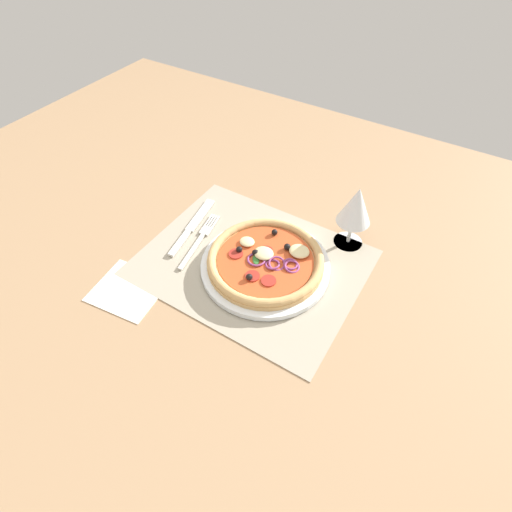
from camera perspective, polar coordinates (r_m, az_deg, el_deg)
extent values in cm
cube|color=#9E7A56|center=(86.85, -0.55, -1.49)|extent=(190.00, 140.00, 2.40)
cube|color=#A39984|center=(85.81, -0.56, -0.87)|extent=(45.24, 35.63, 0.40)
cylinder|color=white|center=(83.99, 1.29, -1.41)|extent=(26.87, 26.87, 1.27)
cylinder|color=tan|center=(83.15, 1.30, -0.89)|extent=(24.12, 24.12, 1.00)
torus|color=tan|center=(82.51, 1.31, -0.49)|extent=(23.99, 23.99, 1.80)
cylinder|color=#C64C23|center=(82.66, 1.31, -0.59)|extent=(19.78, 19.78, 0.30)
ellipsoid|color=beige|center=(85.43, -1.27, 2.03)|extent=(3.27, 2.94, 0.98)
ellipsoid|color=beige|center=(82.91, 1.10, 0.39)|extent=(4.16, 3.75, 1.25)
ellipsoid|color=beige|center=(83.74, 6.12, 0.68)|extent=(4.32, 3.89, 1.30)
sphere|color=black|center=(87.32, 2.63, 3.37)|extent=(1.34, 1.34, 1.34)
sphere|color=black|center=(84.33, 4.43, 1.31)|extent=(1.40, 1.40, 1.40)
sphere|color=black|center=(83.69, -2.39, 0.94)|extent=(1.31, 1.31, 1.31)
sphere|color=black|center=(82.80, -0.13, 0.35)|extent=(1.32, 1.32, 1.32)
sphere|color=black|center=(78.61, -0.97, -2.99)|extent=(1.35, 1.35, 1.35)
sphere|color=black|center=(82.92, -0.23, 0.41)|extent=(1.26, 1.26, 1.26)
torus|color=#8E3D75|center=(82.24, 0.07, -0.49)|extent=(3.94, 3.94, 0.66)
torus|color=#8E3D75|center=(81.27, 5.09, -1.49)|extent=(3.27, 3.23, 1.25)
torus|color=#8E3D75|center=(81.39, 2.35, -1.20)|extent=(3.11, 3.08, 1.00)
torus|color=#8E3D75|center=(81.69, 4.90, -1.14)|extent=(3.10, 3.07, 0.80)
torus|color=#8E3D75|center=(81.66, 3.01, -1.02)|extent=(3.66, 3.58, 1.58)
cylinder|color=#A3281E|center=(83.94, 1.40, 0.66)|extent=(3.12, 3.12, 0.30)
cylinder|color=#A3281E|center=(83.56, -2.87, 0.32)|extent=(2.98, 2.98, 0.30)
cylinder|color=#A3281E|center=(79.47, -0.50, -2.83)|extent=(2.92, 2.92, 0.30)
cylinder|color=#A3281E|center=(78.73, 1.78, -3.50)|extent=(3.00, 3.00, 0.30)
ellipsoid|color=#2D6B28|center=(83.66, 1.18, 0.51)|extent=(3.06, 2.05, 0.30)
ellipsoid|color=#2D6B28|center=(83.59, 1.80, 0.44)|extent=(2.29, 3.11, 0.30)
ellipsoid|color=#2D6B28|center=(82.30, -0.01, -0.49)|extent=(2.76, 3.10, 0.30)
cube|color=silver|center=(88.52, -9.03, 0.69)|extent=(3.00, 11.13, 0.44)
cube|color=silver|center=(92.66, -7.12, 3.56)|extent=(2.64, 2.89, 0.44)
cube|color=silver|center=(94.53, -5.74, 4.77)|extent=(1.13, 4.30, 0.44)
cube|color=silver|center=(94.74, -6.07, 4.85)|extent=(1.13, 4.30, 0.44)
cube|color=silver|center=(94.96, -6.39, 4.94)|extent=(1.13, 4.30, 0.44)
cube|color=silver|center=(95.18, -6.72, 5.02)|extent=(1.13, 4.30, 0.44)
cube|color=silver|center=(90.68, -10.69, 1.87)|extent=(2.78, 8.50, 0.62)
cube|color=silver|center=(96.85, -7.86, 5.76)|extent=(4.05, 11.77, 0.44)
cylinder|color=silver|center=(92.37, 12.83, 2.01)|extent=(6.40, 6.40, 0.40)
cylinder|color=silver|center=(90.19, 13.16, 3.44)|extent=(0.80, 0.80, 6.00)
cone|color=silver|center=(85.49, 13.97, 6.95)|extent=(7.20, 7.20, 8.50)
cone|color=#4C993D|center=(86.35, 13.81, 6.26)|extent=(4.50, 4.50, 4.97)
cube|color=silver|center=(85.03, -17.60, -4.53)|extent=(14.64, 13.48, 0.36)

